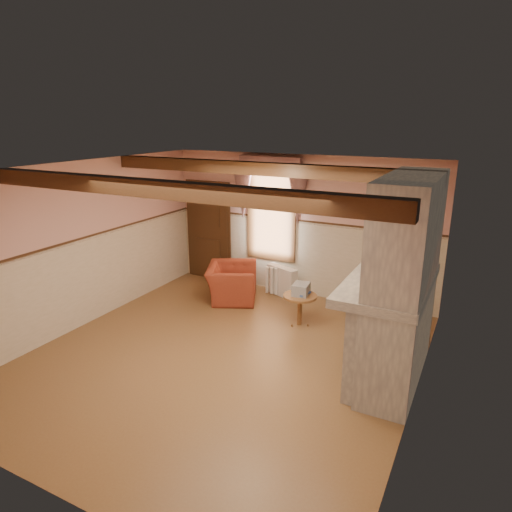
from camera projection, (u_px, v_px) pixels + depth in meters
The scene contains 26 objects.
floor at pixel (222, 357), 6.90m from camera, with size 5.50×6.00×0.01m, color brown.
ceiling at pixel (218, 170), 6.08m from camera, with size 5.50×6.00×0.01m, color silver.
wall_back at pixel (299, 226), 9.04m from camera, with size 5.50×0.02×2.80m, color #D59C93.
wall_front at pixel (38, 367), 3.94m from camera, with size 5.50×0.02×2.80m, color #D59C93.
wall_left at pixel (81, 245), 7.69m from camera, with size 0.02×6.00×2.80m, color #D59C93.
wall_right at pixel (423, 304), 5.29m from camera, with size 0.02×6.00×2.80m, color #D59C93.
wainscot at pixel (221, 311), 6.68m from camera, with size 5.50×6.00×1.50m, color beige, non-canonical shape.
chair_rail at pixel (220, 262), 6.46m from camera, with size 5.50×6.00×0.08m, color black, non-canonical shape.
firebox at pixel (366, 342), 6.40m from camera, with size 0.20×0.95×0.90m, color black.
armchair at pixel (232, 283), 9.00m from camera, with size 1.06×0.92×0.69m, color maroon.
side_table at pixel (300, 310), 7.89m from camera, with size 0.58×0.58×0.55m, color brown.
book_stack at pixel (301, 289), 7.80m from camera, with size 0.26×0.32×0.20m, color #B7AD8C.
radiator at pixel (282, 281), 9.21m from camera, with size 0.70×0.18×0.60m, color silver.
bowl at pixel (389, 277), 5.99m from camera, with size 0.34×0.34×0.08m, color brown.
mantel_clock at pixel (397, 262), 6.43m from camera, with size 0.14×0.24×0.20m, color black.
oil_lamp at pixel (395, 263), 6.25m from camera, with size 0.11×0.11×0.28m, color #C78A38.
candle_red at pixel (381, 286), 5.56m from camera, with size 0.06×0.06×0.16m, color #B52916.
jar_yellow at pixel (380, 289), 5.52m from camera, with size 0.06×0.06×0.12m, color yellow.
fireplace at pixel (403, 283), 5.94m from camera, with size 0.85×2.00×2.80m, color gray.
mantel at pixel (389, 284), 6.03m from camera, with size 1.05×2.05×0.12m, color gray.
overmantel_mirror at pixel (378, 238), 5.93m from camera, with size 0.06×1.44×1.04m, color silver.
door at pixel (209, 232), 10.01m from camera, with size 1.10×0.10×2.10m, color black.
window at pixel (271, 211), 9.21m from camera, with size 1.06×0.08×2.02m, color white.
window_drapes at pixel (270, 182), 8.95m from camera, with size 1.30×0.14×1.40m, color gray.
ceiling_beam_front at pixel (161, 189), 5.09m from camera, with size 5.50×0.18×0.20m, color black.
ceiling_beam_back at pixel (258, 169), 7.13m from camera, with size 5.50×0.18×0.20m, color black.
Camera 1 is at (3.27, -5.24, 3.47)m, focal length 32.00 mm.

